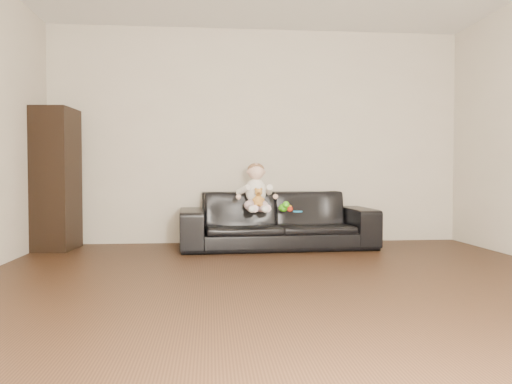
{
  "coord_description": "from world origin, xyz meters",
  "views": [
    {
      "loc": [
        -0.58,
        -3.35,
        0.83
      ],
      "look_at": [
        -0.08,
        2.15,
        0.64
      ],
      "focal_mm": 35.0,
      "sensor_mm": 36.0,
      "label": 1
    }
  ],
  "objects": [
    {
      "name": "sofa",
      "position": [
        0.17,
        2.25,
        0.32
      ],
      "size": [
        2.22,
        0.95,
        0.64
      ],
      "primitive_type": "imported",
      "rotation": [
        0.0,
        0.0,
        0.05
      ],
      "color": "black",
      "rests_on": "floor"
    },
    {
      "name": "teddy_bear",
      "position": [
        -0.07,
        1.97,
        0.59
      ],
      "size": [
        0.14,
        0.14,
        0.2
      ],
      "rotation": [
        0.0,
        0.0,
        0.5
      ],
      "color": "#BD8236",
      "rests_on": "sofa"
    },
    {
      "name": "toy_blue_disc",
      "position": [
        0.37,
        2.06,
        0.43
      ],
      "size": [
        0.13,
        0.13,
        0.01
      ],
      "primitive_type": "cylinder",
      "rotation": [
        0.0,
        0.0,
        -0.32
      ],
      "color": "#1985CB",
      "rests_on": "sofa"
    },
    {
      "name": "baby",
      "position": [
        -0.08,
        2.13,
        0.66
      ],
      "size": [
        0.41,
        0.49,
        0.54
      ],
      "rotation": [
        0.0,
        0.0,
        0.27
      ],
      "color": "#F8D1DA",
      "rests_on": "sofa"
    },
    {
      "name": "shelf_item",
      "position": [
        -2.26,
        2.35,
        1.13
      ],
      "size": [
        0.2,
        0.26,
        0.28
      ],
      "primitive_type": "cube",
      "rotation": [
        0.0,
        0.0,
        -0.09
      ],
      "color": "silver",
      "rests_on": "cabinet"
    },
    {
      "name": "toy_rattle",
      "position": [
        0.29,
        2.09,
        0.45
      ],
      "size": [
        0.07,
        0.07,
        0.07
      ],
      "primitive_type": "sphere",
      "rotation": [
        0.0,
        0.0,
        -0.08
      ],
      "color": "red",
      "rests_on": "sofa"
    },
    {
      "name": "floor",
      "position": [
        0.0,
        0.0,
        0.0
      ],
      "size": [
        5.5,
        5.5,
        0.0
      ],
      "primitive_type": "plane",
      "color": "#321F12",
      "rests_on": "ground"
    },
    {
      "name": "wall_back",
      "position": [
        0.0,
        2.75,
        1.3
      ],
      "size": [
        5.0,
        0.0,
        5.0
      ],
      "primitive_type": "plane",
      "rotation": [
        1.57,
        0.0,
        0.0
      ],
      "color": "beige",
      "rests_on": "ground"
    },
    {
      "name": "cabinet",
      "position": [
        -2.28,
        2.35,
        0.78
      ],
      "size": [
        0.44,
        0.57,
        1.56
      ],
      "primitive_type": "cube",
      "rotation": [
        0.0,
        0.0,
        -0.09
      ],
      "color": "black",
      "rests_on": "floor"
    },
    {
      "name": "toy_green",
      "position": [
        0.22,
        2.11,
        0.46
      ],
      "size": [
        0.11,
        0.13,
        0.09
      ],
      "primitive_type": "ellipsoid",
      "rotation": [
        0.0,
        0.0,
        -0.04
      ],
      "color": "#49C817",
      "rests_on": "sofa"
    }
  ]
}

